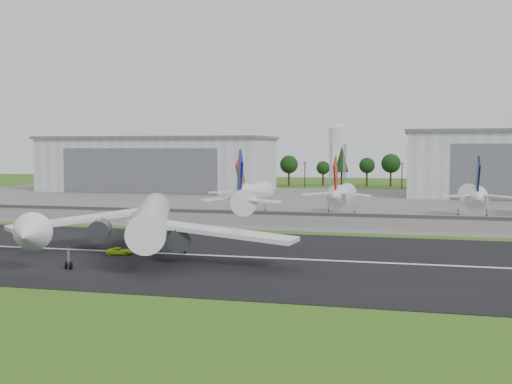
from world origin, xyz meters
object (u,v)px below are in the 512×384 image
(main_airliner, at_px, (150,226))
(parked_jet_red_b, at_px, (341,195))
(parked_jet_red_a, at_px, (252,193))
(parked_jet_navy, at_px, (473,197))
(ground_vehicle, at_px, (119,251))

(main_airliner, height_order, parked_jet_red_b, main_airliner)
(parked_jet_red_a, distance_m, parked_jet_navy, 57.94)
(ground_vehicle, relative_size, parked_jet_navy, 0.14)
(main_airliner, xyz_separation_m, parked_jet_red_b, (25.60, 66.93, 1.08))
(parked_jet_red_b, relative_size, parked_jet_navy, 1.00)
(parked_jet_navy, bearing_deg, parked_jet_red_b, -179.96)
(main_airliner, height_order, ground_vehicle, main_airliner)
(main_airliner, relative_size, parked_jet_navy, 1.83)
(parked_jet_red_a, xyz_separation_m, parked_jet_navy, (57.94, 0.01, 0.03))
(main_airliner, distance_m, parked_jet_red_b, 71.67)
(main_airliner, height_order, parked_jet_red_a, main_airliner)
(main_airliner, relative_size, parked_jet_red_a, 1.83)
(ground_vehicle, bearing_deg, parked_jet_red_a, -19.76)
(ground_vehicle, height_order, parked_jet_red_b, parked_jet_red_b)
(parked_jet_red_a, height_order, parked_jet_navy, parked_jet_navy)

